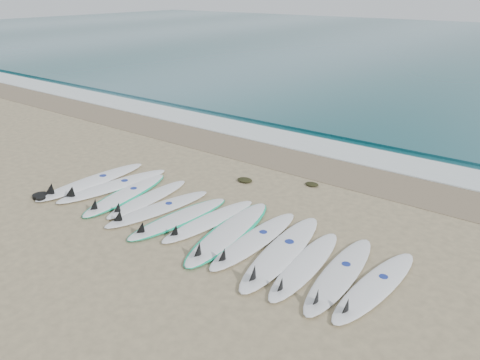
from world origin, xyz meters
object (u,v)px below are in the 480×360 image
Objects in this scene: surfboard_6 at (208,221)px; leash_coil at (40,197)px; surfboard_12 at (374,287)px; surfboard_0 at (90,182)px.

surfboard_6 is 5.28× the size of leash_coil.
leash_coil is at bearing -154.64° from surfboard_6.
surfboard_12 is at bearing 3.92° from surfboard_6.
surfboard_0 is 6.86m from surfboard_12.
leash_coil is (-7.05, -1.21, -0.01)m from surfboard_12.
surfboard_12 reaches higher than leash_coil.
surfboard_12 is at bearing 1.62° from surfboard_0.
surfboard_0 is 1.16m from leash_coil.
surfboard_12 is (3.41, -0.10, 0.00)m from surfboard_6.
surfboard_0 is 6.32× the size of leash_coil.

